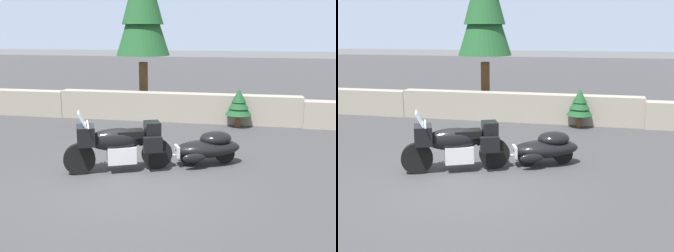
% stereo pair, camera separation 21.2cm
% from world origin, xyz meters
% --- Properties ---
extents(ground_plane, '(80.00, 80.00, 0.00)m').
position_xyz_m(ground_plane, '(0.00, 0.00, 0.00)').
color(ground_plane, '#38383A').
extents(stone_guard_wall, '(24.00, 0.60, 0.94)m').
position_xyz_m(stone_guard_wall, '(-0.07, 5.65, 0.45)').
color(stone_guard_wall, gray).
rests_on(stone_guard_wall, ground).
extents(distant_ridgeline, '(240.00, 80.00, 16.00)m').
position_xyz_m(distant_ridgeline, '(0.00, 95.64, 8.00)').
color(distant_ridgeline, '#8C9EB7').
rests_on(distant_ridgeline, ground).
extents(touring_motorcycle, '(2.17, 1.29, 1.33)m').
position_xyz_m(touring_motorcycle, '(-0.36, 0.55, 0.62)').
color(touring_motorcycle, black).
rests_on(touring_motorcycle, ground).
extents(car_shaped_trailer, '(2.16, 1.25, 0.76)m').
position_xyz_m(car_shaped_trailer, '(1.47, 1.37, 0.41)').
color(car_shaped_trailer, black).
rests_on(car_shaped_trailer, ground).
extents(pine_sapling_near, '(0.81, 0.81, 1.20)m').
position_xyz_m(pine_sapling_near, '(2.03, 5.22, 0.75)').
color(pine_sapling_near, brown).
rests_on(pine_sapling_near, ground).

